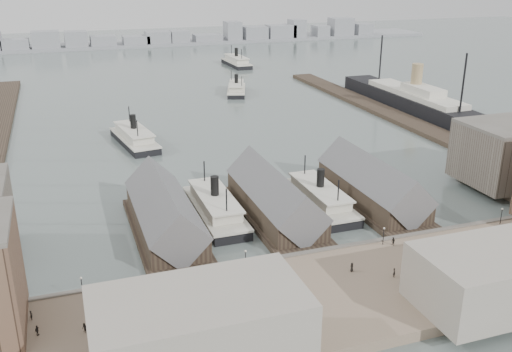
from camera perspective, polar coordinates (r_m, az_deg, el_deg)
name	(u,v)px	position (r m, az deg, el deg)	size (l,w,h in m)	color
ground	(303,249)	(121.92, 4.69, -7.31)	(900.00, 900.00, 0.00)	#525F5C
quay	(347,294)	(105.94, 9.13, -11.53)	(180.00, 30.00, 2.00)	#7B6653
seawall	(313,256)	(117.23, 5.73, -7.92)	(180.00, 1.20, 2.30)	#59544C
east_wharf	(393,115)	(231.57, 13.53, 5.92)	(10.00, 180.00, 1.60)	#2D231C
ferry_shed_west	(165,215)	(127.72, -9.13, -3.86)	(14.00, 42.00, 12.60)	#2D231C
ferry_shed_center	(274,200)	(134.03, 1.85, -2.40)	(14.00, 42.00, 12.60)	#2D231C
ferry_shed_east	(372,186)	(144.80, 11.50, -1.03)	(14.00, 42.00, 12.60)	#2D231C
street_bldg_center	(489,278)	(105.10, 22.28, -9.43)	(24.00, 16.00, 10.00)	gray
street_bldg_west	(200,332)	(83.51, -5.64, -15.29)	(30.00, 16.00, 12.00)	gray
lamp_post_far_w	(82,283)	(105.01, -17.05, -10.20)	(0.44, 0.44, 3.92)	black
lamp_post_near_w	(246,256)	(109.13, -1.05, -7.97)	(0.44, 0.44, 3.92)	black
lamp_post_near_e	(384,233)	(120.81, 12.66, -5.55)	(0.44, 0.44, 3.92)	black
lamp_post_far_e	(502,213)	(138.12, 23.36, -3.42)	(0.44, 0.44, 3.92)	black
far_shore	(116,41)	(437.70, -13.85, 12.95)	(500.00, 40.00, 15.72)	gray
ferry_docked_west	(215,207)	(135.74, -4.10, -3.10)	(9.11, 30.36, 10.84)	black
ferry_docked_east	(320,198)	(141.80, 6.39, -2.15)	(8.83, 29.42, 10.51)	black
ferry_open_near	(134,137)	(194.43, -12.07, 3.82)	(13.48, 31.22, 10.79)	black
ferry_open_mid	(236,89)	(268.39, -1.97, 8.73)	(15.92, 27.61, 9.45)	black
ferry_open_far	(236,62)	(343.10, -1.97, 11.37)	(10.35, 31.46, 11.13)	black
ocean_steamer	(415,101)	(243.70, 15.59, 7.25)	(13.15, 96.07, 19.21)	black
horse_cart_left	(142,321)	(96.08, -11.29, -14.07)	(4.80, 3.25, 1.64)	black
horse_cart_center	(256,303)	(98.86, -0.02, -12.58)	(4.80, 1.66, 1.42)	black
horse_cart_right	(465,277)	(112.69, 20.16, -9.51)	(4.75, 2.72, 1.45)	black
pedestrian_0	(31,315)	(102.61, -21.55, -12.81)	(0.60, 0.44, 1.64)	black
pedestrian_1	(84,328)	(96.78, -16.78, -14.34)	(0.80, 0.62, 1.65)	black
pedestrian_2	(182,296)	(101.40, -7.42, -11.80)	(1.07, 0.62, 1.66)	black
pedestrian_3	(275,307)	(97.70, 1.86, -12.94)	(1.06, 0.44, 1.81)	black
pedestrian_4	(352,267)	(110.51, 9.57, -8.98)	(0.87, 0.57, 1.78)	black
pedestrian_5	(394,273)	(110.23, 13.65, -9.37)	(0.66, 0.48, 1.82)	black
pedestrian_6	(393,241)	(121.74, 13.55, -6.38)	(0.87, 0.68, 1.78)	black
pedestrian_8	(469,237)	(128.17, 20.56, -5.78)	(0.99, 0.41, 1.69)	black
pedestrian_10	(37,330)	(98.43, -21.04, -14.22)	(1.04, 0.43, 1.77)	black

